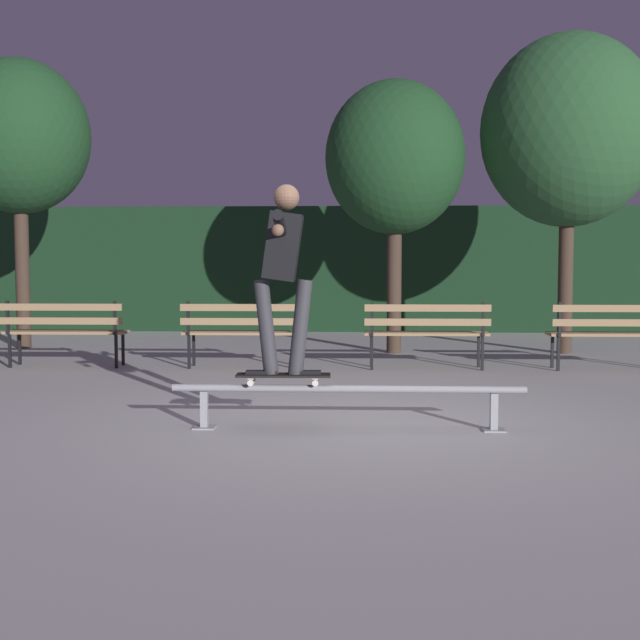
# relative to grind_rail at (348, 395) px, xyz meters

# --- Properties ---
(ground_plane) EXTENTS (90.00, 90.00, 0.00)m
(ground_plane) POSITION_rel_grind_rail_xyz_m (0.00, 0.19, -0.29)
(ground_plane) COLOR #ADAAA8
(hedge_backdrop) EXTENTS (24.00, 1.20, 2.48)m
(hedge_backdrop) POSITION_rel_grind_rail_xyz_m (0.00, 10.13, 0.95)
(hedge_backdrop) COLOR black
(hedge_backdrop) RESTS_ON ground
(grind_rail) EXTENTS (2.92, 0.18, 0.37)m
(grind_rail) POSITION_rel_grind_rail_xyz_m (0.00, 0.00, 0.00)
(grind_rail) COLOR gray
(grind_rail) RESTS_ON ground
(skateboard) EXTENTS (0.79, 0.23, 0.09)m
(skateboard) POSITION_rel_grind_rail_xyz_m (-0.53, 0.00, 0.15)
(skateboard) COLOR black
(skateboard) RESTS_ON grind_rail
(skateboarder) EXTENTS (0.62, 1.41, 1.56)m
(skateboarder) POSITION_rel_grind_rail_xyz_m (-0.53, 0.00, 1.09)
(skateboarder) COLOR black
(skateboarder) RESTS_ON skateboard
(park_bench_leftmost) EXTENTS (1.60, 0.42, 0.88)m
(park_bench_leftmost) POSITION_rel_grind_rail_xyz_m (-3.76, 3.88, 0.25)
(park_bench_leftmost) COLOR black
(park_bench_leftmost) RESTS_ON ground
(park_bench_left_center) EXTENTS (1.60, 0.42, 0.88)m
(park_bench_left_center) POSITION_rel_grind_rail_xyz_m (-1.40, 3.88, 0.25)
(park_bench_left_center) COLOR black
(park_bench_left_center) RESTS_ON ground
(park_bench_right_center) EXTENTS (1.60, 0.42, 0.88)m
(park_bench_right_center) POSITION_rel_grind_rail_xyz_m (0.97, 3.88, 0.25)
(park_bench_right_center) COLOR black
(park_bench_right_center) RESTS_ON ground
(park_bench_rightmost) EXTENTS (1.60, 0.42, 0.88)m
(park_bench_rightmost) POSITION_rel_grind_rail_xyz_m (3.33, 3.88, 0.25)
(park_bench_rightmost) COLOR black
(park_bench_rightmost) RESTS_ON ground
(tree_far_right) EXTENTS (2.60, 2.60, 4.76)m
(tree_far_right) POSITION_rel_grind_rail_xyz_m (3.21, 5.89, 3.03)
(tree_far_right) COLOR #3D2D23
(tree_far_right) RESTS_ON ground
(tree_far_left) EXTENTS (2.21, 2.21, 4.58)m
(tree_far_left) POSITION_rel_grind_rail_xyz_m (-5.28, 6.25, 3.05)
(tree_far_left) COLOR #3D2D23
(tree_far_left) RESTS_ON ground
(tree_behind_benches) EXTENTS (2.09, 2.09, 4.10)m
(tree_behind_benches) POSITION_rel_grind_rail_xyz_m (0.63, 5.83, 2.64)
(tree_behind_benches) COLOR #3D2D23
(tree_behind_benches) RESTS_ON ground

